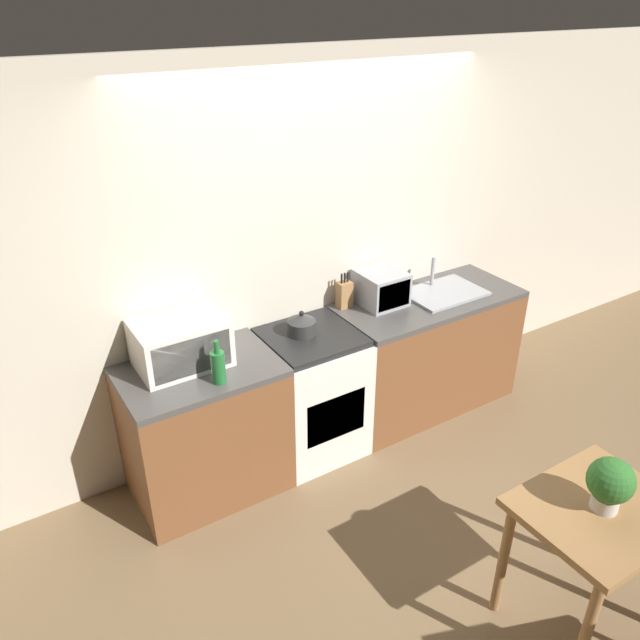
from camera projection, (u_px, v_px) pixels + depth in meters
name	position (u px, v px, depth m)	size (l,w,h in m)	color
ground_plane	(412.00, 504.00, 3.93)	(16.00, 16.00, 0.00)	brown
wall_back	(313.00, 253.00, 4.20)	(10.00, 0.06, 2.60)	beige
counter_left_run	(205.00, 430.00, 3.87)	(0.94, 0.62, 0.90)	brown
counter_right_run	(425.00, 352.00, 4.71)	(1.40, 0.62, 0.90)	brown
stove_range	(312.00, 393.00, 4.24)	(0.61, 0.62, 0.90)	silver
kettle	(302.00, 324.00, 4.00)	(0.19, 0.19, 0.17)	#2D2D2D
microwave	(181.00, 343.00, 3.64)	(0.53, 0.38, 0.29)	silver
bottle	(218.00, 366.00, 3.49)	(0.08, 0.08, 0.27)	#1E662D
knife_block	(344.00, 294.00, 4.33)	(0.10, 0.08, 0.26)	#9E7042
toaster_oven	(381.00, 288.00, 4.37)	(0.30, 0.32, 0.24)	#999BA0
sink_basin	(443.00, 292.00, 4.56)	(0.57, 0.40, 0.24)	#999BA0
dining_table	(595.00, 527.00, 2.94)	(0.73, 0.60, 0.76)	#9E7042
potted_plant	(610.00, 483.00, 2.80)	(0.21, 0.21, 0.27)	beige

